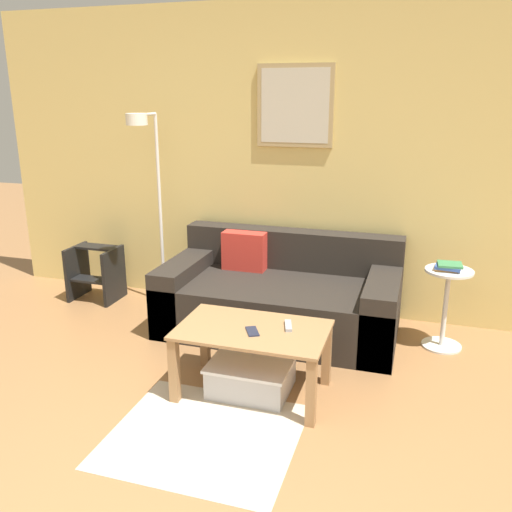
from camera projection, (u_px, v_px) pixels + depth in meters
wall_back at (299, 162)px, 4.52m from camera, size 5.60×0.09×2.55m
area_rug at (204, 435)px, 3.03m from camera, size 1.04×0.93×0.01m
couch at (280, 297)px, 4.35m from camera, size 1.84×0.97×0.74m
coffee_table at (253, 341)px, 3.37m from camera, size 0.93×0.57×0.44m
storage_bin at (251, 376)px, 3.46m from camera, size 0.52×0.42×0.21m
floor_lamp at (150, 187)px, 4.50m from camera, size 0.23×0.51×1.69m
side_table at (446, 301)px, 3.99m from camera, size 0.34×0.34×0.61m
book_stack at (448, 266)px, 3.91m from camera, size 0.20×0.18×0.05m
remote_control at (288, 326)px, 3.36m from camera, size 0.08×0.16×0.02m
cell_phone at (252, 331)px, 3.30m from camera, size 0.12×0.15×0.01m
step_stool at (95, 272)px, 4.97m from camera, size 0.42×0.35×0.49m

